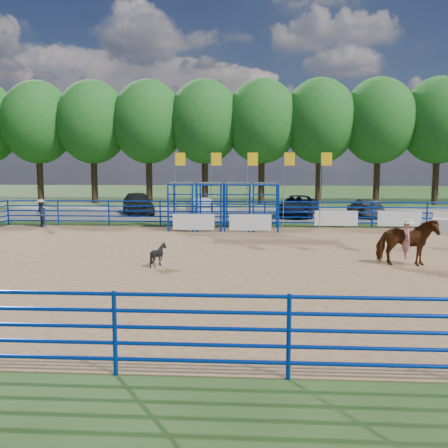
# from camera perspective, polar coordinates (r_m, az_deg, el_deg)

# --- Properties ---
(ground) EXTENTS (120.00, 120.00, 0.00)m
(ground) POSITION_cam_1_polar(r_m,az_deg,el_deg) (18.59, 5.29, -4.40)
(ground) COLOR #325120
(ground) RESTS_ON ground
(arena_dirt) EXTENTS (30.00, 20.00, 0.02)m
(arena_dirt) POSITION_cam_1_polar(r_m,az_deg,el_deg) (18.59, 5.29, -4.37)
(arena_dirt) COLOR #9B764D
(arena_dirt) RESTS_ON ground
(gravel_strip) EXTENTS (40.00, 10.00, 0.01)m
(gravel_strip) POSITION_cam_1_polar(r_m,az_deg,el_deg) (35.41, 4.45, 1.11)
(gravel_strip) COLOR slate
(gravel_strip) RESTS_ON ground
(announcer_table) EXTENTS (1.60, 1.10, 0.78)m
(announcer_table) POSITION_cam_1_polar(r_m,az_deg,el_deg) (27.98, 24.14, -0.26)
(announcer_table) COLOR silver
(announcer_table) RESTS_ON arena_dirt
(horse_and_rider) EXTENTS (2.10, 1.09, 2.31)m
(horse_and_rider) POSITION_cam_1_polar(r_m,az_deg,el_deg) (18.82, 20.16, -1.80)
(horse_and_rider) COLOR #5B2C12
(horse_and_rider) RESTS_ON arena_dirt
(calf) EXTENTS (0.93, 0.89, 0.81)m
(calf) POSITION_cam_1_polar(r_m,az_deg,el_deg) (17.91, -7.52, -3.49)
(calf) COLOR black
(calf) RESTS_ON arena_dirt
(spectator_cowboy) EXTENTS (0.91, 0.89, 1.53)m
(spectator_cowboy) POSITION_cam_1_polar(r_m,az_deg,el_deg) (30.04, -20.17, 1.14)
(spectator_cowboy) COLOR navy
(spectator_cowboy) RESTS_ON arena_dirt
(car_a) EXTENTS (3.40, 4.99, 1.58)m
(car_a) POSITION_cam_1_polar(r_m,az_deg,el_deg) (36.08, -9.81, 2.41)
(car_a) COLOR black
(car_a) RESTS_ON gravel_strip
(car_b) EXTENTS (2.43, 4.05, 1.26)m
(car_b) POSITION_cam_1_polar(r_m,az_deg,el_deg) (34.36, -2.78, 2.01)
(car_b) COLOR #9C9FA5
(car_b) RESTS_ON gravel_strip
(car_c) EXTENTS (3.33, 5.45, 1.41)m
(car_c) POSITION_cam_1_polar(r_m,az_deg,el_deg) (34.31, 8.42, 2.06)
(car_c) COLOR black
(car_c) RESTS_ON gravel_strip
(car_d) EXTENTS (1.99, 4.37, 1.24)m
(car_d) POSITION_cam_1_polar(r_m,az_deg,el_deg) (35.12, 15.87, 1.84)
(car_d) COLOR #515153
(car_d) RESTS_ON gravel_strip
(perimeter_fence) EXTENTS (30.10, 20.10, 1.50)m
(perimeter_fence) POSITION_cam_1_polar(r_m,az_deg,el_deg) (18.46, 5.32, -2.12)
(perimeter_fence) COLOR #0831B3
(perimeter_fence) RESTS_ON ground
(chute_assembly) EXTENTS (19.32, 2.41, 4.20)m
(chute_assembly) POSITION_cam_1_polar(r_m,az_deg,el_deg) (27.19, 0.74, 1.97)
(chute_assembly) COLOR #0831B3
(chute_assembly) RESTS_ON ground
(treeline) EXTENTS (56.40, 6.40, 11.24)m
(treeline) POSITION_cam_1_polar(r_m,az_deg,el_deg) (44.38, 4.35, 12.06)
(treeline) COLOR #3F2B19
(treeline) RESTS_ON ground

